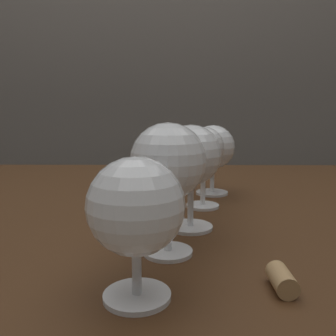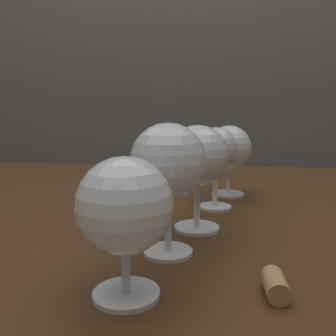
# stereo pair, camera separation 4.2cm
# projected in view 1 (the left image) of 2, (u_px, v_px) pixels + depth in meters

# --- Properties ---
(back_wall) EXTENTS (5.00, 0.08, 2.60)m
(back_wall) POSITION_uv_depth(u_px,v_px,m) (153.00, 35.00, 1.75)
(back_wall) COLOR #59544F
(back_wall) RESTS_ON ground_plane
(dining_table) EXTENTS (1.45, 0.95, 0.76)m
(dining_table) POSITION_uv_depth(u_px,v_px,m) (124.00, 244.00, 0.69)
(dining_table) COLOR #472B16
(dining_table) RESTS_ON ground_plane
(wine_glass_rose) EXTENTS (0.09, 0.09, 0.13)m
(wine_glass_rose) POSITION_uv_depth(u_px,v_px,m) (136.00, 209.00, 0.32)
(wine_glass_rose) COLOR white
(wine_glass_rose) RESTS_ON dining_table
(wine_glass_chardonnay) EXTENTS (0.09, 0.09, 0.16)m
(wine_glass_chardonnay) POSITION_uv_depth(u_px,v_px,m) (168.00, 164.00, 0.42)
(wine_glass_chardonnay) COLOR white
(wine_glass_chardonnay) RESTS_ON dining_table
(wine_glass_cabernet) EXTENTS (0.09, 0.09, 0.15)m
(wine_glass_cabernet) POSITION_uv_depth(u_px,v_px,m) (191.00, 158.00, 0.51)
(wine_glass_cabernet) COLOR white
(wine_glass_cabernet) RESTS_ON dining_table
(wine_glass_pinot) EXTENTS (0.07, 0.07, 0.15)m
(wine_glass_pinot) POSITION_uv_depth(u_px,v_px,m) (204.00, 150.00, 0.63)
(wine_glass_pinot) COLOR white
(wine_glass_pinot) RESTS_ON dining_table
(wine_glass_merlot) EXTENTS (0.09, 0.09, 0.15)m
(wine_glass_merlot) POSITION_uv_depth(u_px,v_px,m) (213.00, 148.00, 0.73)
(wine_glass_merlot) COLOR white
(wine_glass_merlot) RESTS_ON dining_table
(cork) EXTENTS (0.02, 0.04, 0.02)m
(cork) POSITION_uv_depth(u_px,v_px,m) (282.00, 280.00, 0.35)
(cork) COLOR tan
(cork) RESTS_ON dining_table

